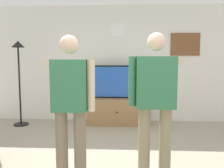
# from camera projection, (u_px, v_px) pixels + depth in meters

# --- Properties ---
(back_wall) EXTENTS (6.40, 0.10, 2.70)m
(back_wall) POSITION_uv_depth(u_px,v_px,m) (115.00, 64.00, 5.49)
(back_wall) COLOR silver
(back_wall) RESTS_ON ground_plane
(tv_stand) EXTENTS (1.32, 0.55, 0.58)m
(tv_stand) POSITION_uv_depth(u_px,v_px,m) (117.00, 111.00, 5.25)
(tv_stand) COLOR #997047
(tv_stand) RESTS_ON ground_plane
(television) EXTENTS (1.21, 0.07, 0.74)m
(television) POSITION_uv_depth(u_px,v_px,m) (117.00, 82.00, 5.23)
(television) COLOR black
(television) RESTS_ON tv_stand
(wall_clock) EXTENTS (0.33, 0.03, 0.33)m
(wall_clock) POSITION_uv_depth(u_px,v_px,m) (118.00, 30.00, 5.35)
(wall_clock) COLOR white
(framed_picture) EXTENTS (0.66, 0.04, 0.51)m
(framed_picture) POSITION_uv_depth(u_px,v_px,m) (185.00, 44.00, 5.31)
(framed_picture) COLOR brown
(floor_lamp) EXTENTS (0.32, 0.32, 1.85)m
(floor_lamp) POSITION_uv_depth(u_px,v_px,m) (19.00, 65.00, 5.05)
(floor_lamp) COLOR black
(floor_lamp) RESTS_ON ground_plane
(person_standing_nearer_lamp) EXTENTS (0.57, 0.78, 1.71)m
(person_standing_nearer_lamp) POSITION_uv_depth(u_px,v_px,m) (70.00, 102.00, 2.64)
(person_standing_nearer_lamp) COLOR #7A6B56
(person_standing_nearer_lamp) RESTS_ON ground_plane
(person_standing_nearer_couch) EXTENTS (0.63, 0.78, 1.75)m
(person_standing_nearer_couch) POSITION_uv_depth(u_px,v_px,m) (155.00, 97.00, 2.73)
(person_standing_nearer_couch) COLOR gray
(person_standing_nearer_couch) RESTS_ON ground_plane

